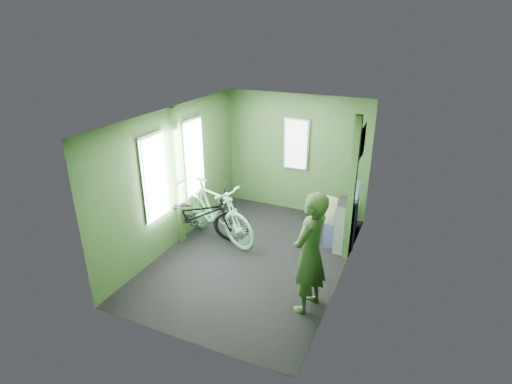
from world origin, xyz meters
TOP-DOWN VIEW (x-y plane):
  - room at (-0.04, 0.04)m, footprint 4.00×4.02m
  - bicycle_black at (-1.12, 0.10)m, footprint 2.01×1.27m
  - bicycle_mint at (-0.83, 0.27)m, footprint 1.91×1.17m
  - passenger at (1.15, -0.82)m, footprint 0.53×0.72m
  - waste_box at (1.26, 0.80)m, footprint 0.26×0.37m
  - bench_seat at (1.15, 1.22)m, footprint 0.61×0.95m

SIDE VIEW (x-z plane):
  - bicycle_black at x=-1.12m, z-range -0.54..0.54m
  - bicycle_mint at x=-0.83m, z-range -0.56..0.56m
  - bench_seat at x=1.15m, z-range -0.19..0.75m
  - waste_box at x=1.26m, z-range 0.00..0.90m
  - passenger at x=1.15m, z-range 0.00..1.65m
  - room at x=-0.04m, z-range 0.28..2.59m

